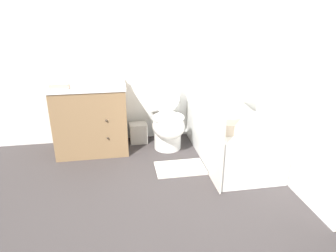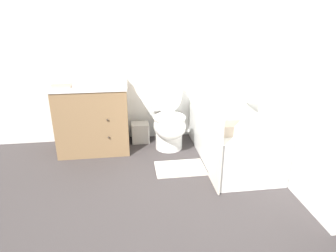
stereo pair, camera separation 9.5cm
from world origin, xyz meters
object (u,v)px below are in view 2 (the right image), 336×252
(toilet, at_px, (169,121))
(bathtub, at_px, (231,137))
(bath_towel_folded, at_px, (236,128))
(vanity_cabinet, at_px, (93,116))
(hand_towel_folded, at_px, (62,85))
(tissue_box, at_px, (97,77))
(soap_dispenser, at_px, (118,75))
(bath_mat, at_px, (180,168))
(wastebasket, at_px, (140,133))
(sink_faucet, at_px, (92,77))

(toilet, relative_size, bathtub, 0.61)
(bath_towel_folded, bearing_deg, vanity_cabinet, 148.35)
(bathtub, xyz_separation_m, hand_towel_folded, (-1.88, 0.29, 0.61))
(toilet, height_order, hand_towel_folded, toilet)
(vanity_cabinet, xyz_separation_m, hand_towel_folded, (-0.29, -0.16, 0.43))
(toilet, relative_size, tissue_box, 6.97)
(soap_dispenser, bearing_deg, vanity_cabinet, -166.40)
(vanity_cabinet, xyz_separation_m, bath_mat, (0.96, -0.66, -0.42))
(vanity_cabinet, distance_m, soap_dispenser, 0.59)
(wastebasket, height_order, soap_dispenser, soap_dispenser)
(toilet, bearing_deg, tissue_box, 163.70)
(vanity_cabinet, distance_m, hand_towel_folded, 0.54)
(bath_mat, bearing_deg, sink_faucet, 138.00)
(bath_towel_folded, relative_size, bath_mat, 0.58)
(vanity_cabinet, relative_size, sink_faucet, 6.00)
(sink_faucet, bearing_deg, bathtub, -22.15)
(vanity_cabinet, xyz_separation_m, soap_dispenser, (0.32, 0.08, 0.49))
(tissue_box, bearing_deg, bath_towel_folded, -37.57)
(soap_dispenser, bearing_deg, bathtub, -22.36)
(bathtub, relative_size, bath_towel_folded, 4.65)
(soap_dispenser, bearing_deg, wastebasket, 11.23)
(vanity_cabinet, height_order, soap_dispenser, soap_dispenser)
(bathtub, height_order, bath_towel_folded, bath_towel_folded)
(bathtub, height_order, wastebasket, bathtub)
(soap_dispenser, height_order, bath_mat, soap_dispenser)
(wastebasket, bearing_deg, sink_faucet, 172.17)
(bathtub, distance_m, soap_dispenser, 1.53)
(tissue_box, relative_size, bath_towel_folded, 0.41)
(hand_towel_folded, xyz_separation_m, bath_towel_folded, (1.76, -0.75, -0.30))
(sink_faucet, bearing_deg, bath_mat, -42.00)
(bath_towel_folded, bearing_deg, wastebasket, 131.18)
(sink_faucet, height_order, soap_dispenser, soap_dispenser)
(sink_faucet, bearing_deg, hand_towel_folded, -128.32)
(wastebasket, bearing_deg, bath_mat, -63.39)
(sink_faucet, relative_size, toilet, 0.16)
(bath_towel_folded, bearing_deg, sink_faucet, 142.93)
(vanity_cabinet, xyz_separation_m, wastebasket, (0.57, 0.13, -0.30))
(sink_faucet, height_order, wastebasket, sink_faucet)
(soap_dispenser, bearing_deg, tissue_box, 160.07)
(tissue_box, bearing_deg, bathtub, -21.96)
(bath_mat, bearing_deg, bath_towel_folded, -25.70)
(sink_faucet, distance_m, bathtub, 1.83)
(hand_towel_folded, distance_m, bath_mat, 1.59)
(toilet, xyz_separation_m, wastebasket, (-0.35, 0.20, -0.22))
(wastebasket, bearing_deg, bathtub, -29.05)
(toilet, height_order, soap_dispenser, soap_dispenser)
(toilet, bearing_deg, bathtub, -28.37)
(sink_faucet, height_order, bath_towel_folded, sink_faucet)
(vanity_cabinet, height_order, wastebasket, vanity_cabinet)
(toilet, xyz_separation_m, bath_towel_folded, (0.56, -0.83, 0.20))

